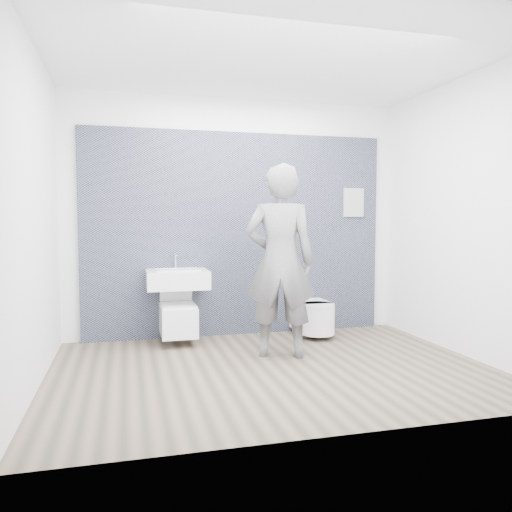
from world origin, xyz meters
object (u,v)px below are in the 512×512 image
object	(u,v)px
toilet_square	(178,318)
visitor	(280,261)
washbasin	(177,279)
toilet_rounded	(314,317)

from	to	relation	value
toilet_square	visitor	world-z (taller)	visitor
washbasin	visitor	bearing A→B (deg)	-40.18
toilet_rounded	visitor	bearing A→B (deg)	-132.10
toilet_rounded	visitor	size ratio (longest dim) A/B	0.34
washbasin	toilet_rounded	world-z (taller)	washbasin
toilet_square	toilet_rounded	bearing A→B (deg)	-2.13
washbasin	visitor	distance (m)	1.25
toilet_rounded	toilet_square	bearing A→B (deg)	177.87
washbasin	toilet_rounded	distance (m)	1.66
washbasin	toilet_rounded	size ratio (longest dim) A/B	1.02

